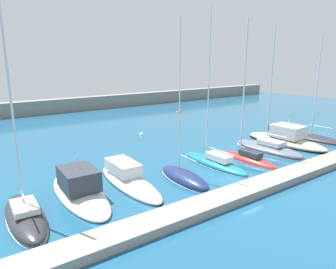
# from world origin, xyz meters

# --- Properties ---
(ground_plane) EXTENTS (120.00, 120.00, 0.00)m
(ground_plane) POSITION_xyz_m (0.00, 0.00, 0.00)
(ground_plane) COLOR #1E567A
(dock_pier) EXTENTS (38.24, 2.10, 0.59)m
(dock_pier) POSITION_xyz_m (0.00, -2.08, 0.30)
(dock_pier) COLOR gray
(dock_pier) RESTS_ON ground_plane
(breakwater_seawall) EXTENTS (108.00, 2.20, 2.54)m
(breakwater_seawall) POSITION_xyz_m (0.00, 43.05, 1.27)
(breakwater_seawall) COLOR gray
(breakwater_seawall) RESTS_ON ground_plane
(sailboat_charcoal_nearest) EXTENTS (2.46, 7.41, 13.52)m
(sailboat_charcoal_nearest) POSITION_xyz_m (-16.73, 3.34, 0.40)
(sailboat_charcoal_nearest) COLOR #2D2D33
(sailboat_charcoal_nearest) RESTS_ON ground_plane
(motorboat_ivory_second) EXTENTS (3.30, 9.57, 3.59)m
(motorboat_ivory_second) POSITION_xyz_m (-12.68, 4.88, 0.53)
(motorboat_ivory_second) COLOR silver
(motorboat_ivory_second) RESTS_ON ground_plane
(motorboat_white_third) EXTENTS (2.63, 9.34, 2.80)m
(motorboat_white_third) POSITION_xyz_m (-8.63, 4.84, 0.35)
(motorboat_white_third) COLOR white
(motorboat_white_third) RESTS_ON ground_plane
(sailboat_navy_fourth) EXTENTS (2.21, 6.16, 13.41)m
(sailboat_navy_fourth) POSITION_xyz_m (-4.47, 2.76, 0.28)
(sailboat_navy_fourth) COLOR navy
(sailboat_navy_fourth) RESTS_ON ground_plane
(sailboat_teal_fifth) EXTENTS (2.31, 8.29, 14.79)m
(sailboat_teal_fifth) POSITION_xyz_m (0.35, 4.18, 0.27)
(sailboat_teal_fifth) COLOR #19707F
(sailboat_teal_fifth) RESTS_ON ground_plane
(sailboat_red_sixth) EXTENTS (1.91, 6.88, 14.07)m
(sailboat_red_sixth) POSITION_xyz_m (3.96, 3.13, 0.27)
(sailboat_red_sixth) COLOR #B72D28
(sailboat_red_sixth) RESTS_ON ground_plane
(sailboat_slate_seventh) EXTENTS (3.02, 8.49, 13.66)m
(sailboat_slate_seventh) POSITION_xyz_m (8.42, 4.12, 0.37)
(sailboat_slate_seventh) COLOR slate
(sailboat_slate_seventh) RESTS_ON ground_plane
(motorboat_sand_eighth) EXTENTS (3.79, 10.30, 3.42)m
(motorboat_sand_eighth) POSITION_xyz_m (12.53, 4.79, 0.62)
(motorboat_sand_eighth) COLOR beige
(motorboat_sand_eighth) RESTS_ON ground_plane
(sailboat_charcoal_ninth) EXTENTS (3.00, 8.24, 13.31)m
(sailboat_charcoal_ninth) POSITION_xyz_m (17.03, 4.00, 0.23)
(sailboat_charcoal_ninth) COLOR #2D2D33
(sailboat_charcoal_ninth) RESTS_ON ground_plane
(mooring_buoy_orange) EXTENTS (0.62, 0.62, 0.62)m
(mooring_buoy_orange) POSITION_xyz_m (15.10, 29.74, 0.00)
(mooring_buoy_orange) COLOR orange
(mooring_buoy_orange) RESTS_ON ground_plane
(mooring_buoy_white) EXTENTS (0.63, 0.63, 0.63)m
(mooring_buoy_white) POSITION_xyz_m (0.72, 18.58, 0.00)
(mooring_buoy_white) COLOR white
(mooring_buoy_white) RESTS_ON ground_plane
(mooring_buoy_red) EXTENTS (0.55, 0.55, 0.55)m
(mooring_buoy_red) POSITION_xyz_m (15.70, 29.82, 0.00)
(mooring_buoy_red) COLOR red
(mooring_buoy_red) RESTS_ON ground_plane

